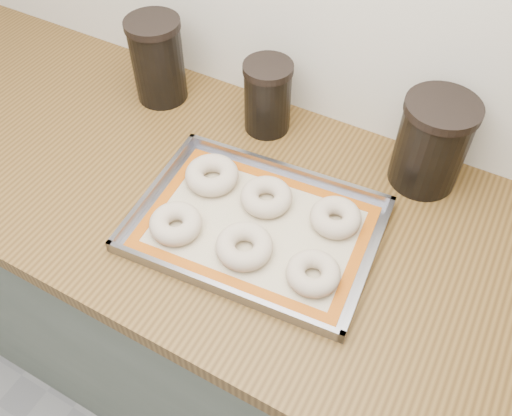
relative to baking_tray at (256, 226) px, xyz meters
The scene contains 13 objects.
cabinet 0.48m from the baking_tray, 141.03° to the left, with size 3.00×0.65×0.86m, color #5C665A.
countertop 0.08m from the baking_tray, 141.03° to the left, with size 3.06×0.68×0.04m, color brown.
baking_tray is the anchor object (origin of this frame).
baking_mat 0.00m from the baking_tray, 89.40° to the left, with size 0.44×0.32×0.00m.
bagel_front_left 0.15m from the baking_tray, 148.30° to the right, with size 0.10×0.10×0.04m, color #C1AD95.
bagel_front_mid 0.07m from the baking_tray, 80.56° to the right, with size 0.11×0.11×0.04m, color #C1AD95.
bagel_front_right 0.16m from the baking_tray, 20.80° to the right, with size 0.10×0.10×0.03m, color #C1AD95.
bagel_back_left 0.15m from the baking_tray, 155.85° to the left, with size 0.11×0.11×0.04m, color #C1AD95.
bagel_back_mid 0.07m from the baking_tray, 100.27° to the left, with size 0.10×0.10×0.04m, color #C1AD95.
bagel_back_right 0.15m from the baking_tray, 31.92° to the left, with size 0.10×0.10×0.04m, color #C1AD95.
canister_left 0.48m from the baking_tray, 147.56° to the left, with size 0.13×0.13×0.20m.
canister_mid 0.31m from the baking_tray, 114.08° to the left, with size 0.11×0.11×0.17m.
canister_right 0.38m from the baking_tray, 50.25° to the left, with size 0.14×0.14×0.19m.
Camera 1 is at (0.37, 1.06, 1.72)m, focal length 38.00 mm.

